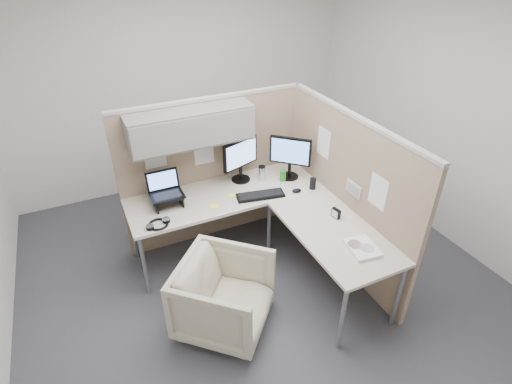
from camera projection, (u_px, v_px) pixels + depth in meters
name	position (u px, v px, depth m)	size (l,w,h in m)	color
ground	(258.00, 276.00, 4.09)	(4.50, 4.50, 0.00)	#3A3A3F
partition_back	(204.00, 151.00, 4.06)	(2.00, 0.36, 1.63)	#9F8268
partition_right	(343.00, 192.00, 3.93)	(0.07, 2.03, 1.63)	#9F8268
desk	(264.00, 212.00, 3.86)	(2.00, 1.98, 0.73)	beige
office_chair	(224.00, 293.00, 3.39)	(0.73, 0.68, 0.75)	beige
monitor_left	(240.00, 157.00, 4.15)	(0.43, 0.20, 0.47)	black
monitor_right	(290.00, 154.00, 4.20)	(0.34, 0.33, 0.47)	black
laptop_station	(166.00, 194.00, 3.83)	(0.31, 0.27, 0.32)	black
keyboard	(260.00, 195.00, 4.01)	(0.48, 0.16, 0.02)	black
mouse	(297.00, 191.00, 4.08)	(0.10, 0.06, 0.03)	black
travel_mug	(262.00, 173.00, 4.26)	(0.08, 0.08, 0.16)	silver
soda_can_green	(313.00, 184.00, 4.11)	(0.07, 0.07, 0.12)	black
soda_can_silver	(283.00, 176.00, 4.25)	(0.07, 0.07, 0.12)	#268C1E
sticky_note_a	(214.00, 207.00, 3.86)	(0.08, 0.08, 0.01)	#F6F841
sticky_note_d	(232.00, 196.00, 4.02)	(0.08, 0.08, 0.01)	#F6F841
headphones	(158.00, 224.00, 3.60)	(0.23, 0.23, 0.03)	black
paper_stack	(362.00, 248.00, 3.32)	(0.26, 0.31, 0.03)	white
desk_clock	(336.00, 213.00, 3.69)	(0.05, 0.10, 0.09)	black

